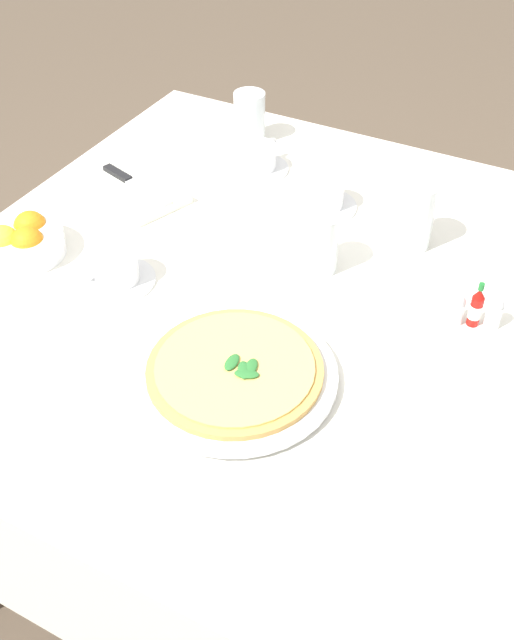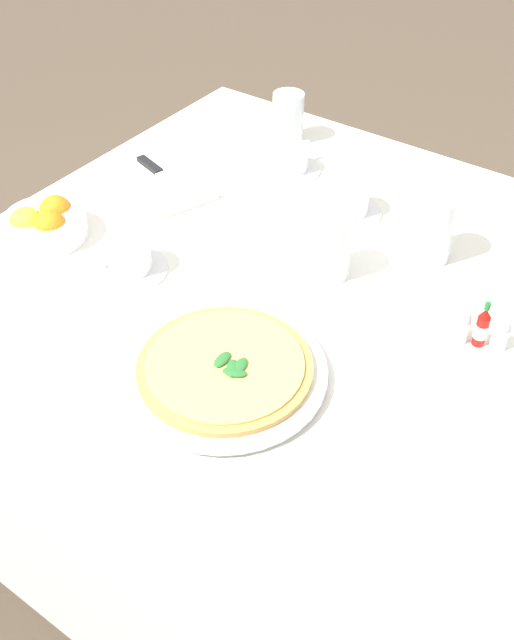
# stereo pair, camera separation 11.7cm
# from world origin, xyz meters

# --- Properties ---
(ground_plane) EXTENTS (8.00, 8.00, 0.00)m
(ground_plane) POSITION_xyz_m (0.00, 0.00, 0.00)
(ground_plane) COLOR brown
(dining_table) EXTENTS (1.15, 1.15, 0.74)m
(dining_table) POSITION_xyz_m (0.00, 0.00, 0.62)
(dining_table) COLOR white
(dining_table) RESTS_ON ground_plane
(pizza_plate) EXTENTS (0.30, 0.30, 0.02)m
(pizza_plate) POSITION_xyz_m (0.05, -0.23, 0.76)
(pizza_plate) COLOR white
(pizza_plate) RESTS_ON dining_table
(pizza) EXTENTS (0.26, 0.26, 0.02)m
(pizza) POSITION_xyz_m (0.05, -0.23, 0.77)
(pizza) COLOR tan
(pizza) RESTS_ON pizza_plate
(coffee_cup_near_right) EXTENTS (0.13, 0.13, 0.06)m
(coffee_cup_near_right) POSITION_xyz_m (-0.21, 0.33, 0.77)
(coffee_cup_near_right) COLOR white
(coffee_cup_near_right) RESTS_ON dining_table
(coffee_cup_center_back) EXTENTS (0.13, 0.13, 0.07)m
(coffee_cup_center_back) POSITION_xyz_m (-0.03, 0.26, 0.78)
(coffee_cup_center_back) COLOR white
(coffee_cup_center_back) RESTS_ON dining_table
(coffee_cup_far_right) EXTENTS (0.13, 0.13, 0.07)m
(coffee_cup_far_right) POSITION_xyz_m (-0.25, -0.12, 0.77)
(coffee_cup_far_right) COLOR white
(coffee_cup_far_right) RESTS_ON dining_table
(water_glass_back_corner) EXTENTS (0.07, 0.07, 0.13)m
(water_glass_back_corner) POSITION_xyz_m (0.16, 0.22, 0.80)
(water_glass_back_corner) COLOR white
(water_glass_back_corner) RESTS_ON dining_table
(water_glass_left_edge) EXTENTS (0.07, 0.07, 0.11)m
(water_glass_left_edge) POSITION_xyz_m (0.04, 0.08, 0.79)
(water_glass_left_edge) COLOR white
(water_glass_left_edge) RESTS_ON dining_table
(water_glass_right_edge) EXTENTS (0.07, 0.07, 0.11)m
(water_glass_right_edge) POSITION_xyz_m (-0.29, 0.44, 0.79)
(water_glass_right_edge) COLOR white
(water_glass_right_edge) RESTS_ON dining_table
(napkin_folded) EXTENTS (0.25, 0.20, 0.02)m
(napkin_folded) POSITION_xyz_m (-0.39, 0.13, 0.75)
(napkin_folded) COLOR white
(napkin_folded) RESTS_ON dining_table
(dinner_knife) EXTENTS (0.19, 0.07, 0.01)m
(dinner_knife) POSITION_xyz_m (-0.38, 0.13, 0.77)
(dinner_knife) COLOR silver
(dinner_knife) RESTS_ON napkin_folded
(citrus_bowl) EXTENTS (0.15, 0.15, 0.07)m
(citrus_bowl) POSITION_xyz_m (-0.44, -0.13, 0.77)
(citrus_bowl) COLOR white
(citrus_bowl) RESTS_ON dining_table
(hot_sauce_bottle) EXTENTS (0.02, 0.02, 0.08)m
(hot_sauce_bottle) POSITION_xyz_m (0.33, 0.06, 0.78)
(hot_sauce_bottle) COLOR #B7140F
(hot_sauce_bottle) RESTS_ON dining_table
(salt_shaker) EXTENTS (0.03, 0.03, 0.06)m
(salt_shaker) POSITION_xyz_m (0.35, 0.07, 0.77)
(salt_shaker) COLOR white
(salt_shaker) RESTS_ON dining_table
(pepper_shaker) EXTENTS (0.03, 0.03, 0.06)m
(pepper_shaker) POSITION_xyz_m (0.30, 0.05, 0.77)
(pepper_shaker) COLOR white
(pepper_shaker) RESTS_ON dining_table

